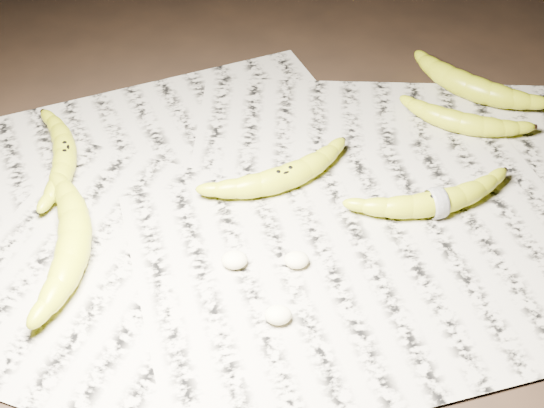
{
  "coord_description": "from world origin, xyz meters",
  "views": [
    {
      "loc": [
        0.01,
        -0.67,
        0.67
      ],
      "look_at": [
        0.03,
        -0.0,
        0.05
      ],
      "focal_mm": 50.0,
      "sensor_mm": 36.0,
      "label": 1
    }
  ],
  "objects_px": {
    "banana_left_b": "(74,239)",
    "banana_upper_a": "(462,120)",
    "banana_taped": "(437,201)",
    "banana_center": "(283,176)",
    "banana_left_a": "(64,153)",
    "banana_upper_b": "(469,84)"
  },
  "relations": [
    {
      "from": "banana_left_b",
      "to": "banana_upper_a",
      "type": "xyz_separation_m",
      "value": [
        0.51,
        0.23,
        -0.0
      ]
    },
    {
      "from": "banana_left_a",
      "to": "banana_upper_a",
      "type": "relative_size",
      "value": 1.12
    },
    {
      "from": "banana_taped",
      "to": "banana_center",
      "type": "bearing_deg",
      "value": 150.28
    },
    {
      "from": "banana_center",
      "to": "banana_left_b",
      "type": "bearing_deg",
      "value": 177.64
    },
    {
      "from": "banana_center",
      "to": "banana_upper_b",
      "type": "distance_m",
      "value": 0.35
    },
    {
      "from": "banana_left_b",
      "to": "banana_center",
      "type": "xyz_separation_m",
      "value": [
        0.25,
        0.11,
        -0.0
      ]
    },
    {
      "from": "banana_upper_a",
      "to": "banana_taped",
      "type": "bearing_deg",
      "value": -88.23
    },
    {
      "from": "banana_upper_b",
      "to": "banana_upper_a",
      "type": "bearing_deg",
      "value": -68.17
    },
    {
      "from": "banana_upper_a",
      "to": "banana_left_b",
      "type": "bearing_deg",
      "value": -132.45
    },
    {
      "from": "banana_left_b",
      "to": "banana_taped",
      "type": "distance_m",
      "value": 0.45
    },
    {
      "from": "banana_left_a",
      "to": "banana_left_b",
      "type": "bearing_deg",
      "value": -175.58
    },
    {
      "from": "banana_center",
      "to": "banana_taped",
      "type": "bearing_deg",
      "value": -41.3
    },
    {
      "from": "banana_taped",
      "to": "banana_upper_b",
      "type": "xyz_separation_m",
      "value": [
        0.1,
        0.25,
        0.0
      ]
    },
    {
      "from": "banana_left_b",
      "to": "banana_upper_a",
      "type": "relative_size",
      "value": 1.3
    },
    {
      "from": "banana_left_a",
      "to": "banana_center",
      "type": "bearing_deg",
      "value": -110.03
    },
    {
      "from": "banana_center",
      "to": "banana_taped",
      "type": "xyz_separation_m",
      "value": [
        0.19,
        -0.05,
        -0.0
      ]
    },
    {
      "from": "banana_center",
      "to": "banana_upper_b",
      "type": "xyz_separation_m",
      "value": [
        0.29,
        0.2,
        0.0
      ]
    },
    {
      "from": "banana_center",
      "to": "banana_left_a",
      "type": "bearing_deg",
      "value": 143.21
    },
    {
      "from": "banana_left_a",
      "to": "banana_taped",
      "type": "relative_size",
      "value": 0.94
    },
    {
      "from": "banana_center",
      "to": "banana_upper_a",
      "type": "bearing_deg",
      "value": -1.98
    },
    {
      "from": "banana_left_a",
      "to": "banana_center",
      "type": "distance_m",
      "value": 0.3
    },
    {
      "from": "banana_taped",
      "to": "banana_left_b",
      "type": "bearing_deg",
      "value": 173.1
    }
  ]
}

